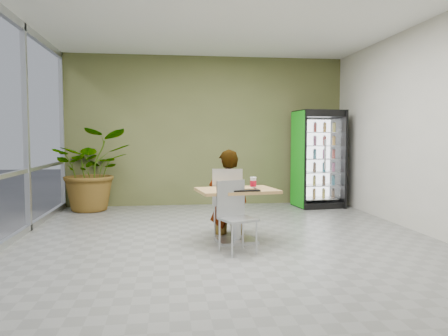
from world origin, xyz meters
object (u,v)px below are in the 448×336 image
Objects in this scene: cafeteria_tray at (243,190)px; potted_plant at (92,170)px; chair_near at (234,210)px; beverage_fridge at (318,159)px; dining_table at (237,204)px; seated_woman at (228,202)px; chair_far at (228,196)px; soda_cup at (253,183)px.

potted_plant reaches higher than cafeteria_tray.
beverage_fridge is (2.30, 3.34, 0.48)m from chair_near.
dining_table is 0.31m from cafeteria_tray.
chair_near is 1.00m from seated_woman.
cafeteria_tray is at bearing 108.08° from chair_far.
chair_far is at bearing 99.20° from cafeteria_tray.
chair_near is 0.57× the size of seated_woman.
cafeteria_tray is (-0.19, -0.23, -0.07)m from soda_cup.
seated_woman is (-0.05, 0.54, -0.05)m from dining_table.
chair_far is 6.27× the size of soda_cup.
cafeteria_tray is (0.05, -0.21, 0.22)m from dining_table.
beverage_fridge reaches higher than soda_cup.
soda_cup is at bearing 5.65° from dining_table.
chair_near is 4.21m from potted_plant.
cafeteria_tray is at bearing -128.72° from soda_cup.
chair_near is 0.45× the size of beverage_fridge.
beverage_fridge is (1.96, 2.86, 0.19)m from soda_cup.
seated_woman is 3.95× the size of cafeteria_tray.
beverage_fridge is (2.15, 3.09, 0.25)m from cafeteria_tray.
beverage_fridge is at bearing -124.86° from seated_woman.
beverage_fridge reaches higher than potted_plant.
potted_plant is (-2.34, 3.49, 0.29)m from chair_near.
soda_cup reaches higher than dining_table.
cafeteria_tray is 0.24× the size of potted_plant.
cafeteria_tray is 0.20× the size of beverage_fridge.
seated_woman is 0.78× the size of beverage_fridge.
chair_near is 0.66m from soda_cup.
cafeteria_tray is at bearing 38.37° from chair_near.
beverage_fridge is (2.24, 2.34, 0.52)m from seated_woman.
chair_far reaches higher than cafeteria_tray.
seated_woman is 0.80m from cafeteria_tray.
beverage_fridge is at bearing 35.64° from chair_near.
seated_woman is 9.90× the size of soda_cup.
seated_woman reaches higher than dining_table.
potted_plant is at bearing 127.56° from cafeteria_tray.
soda_cup is (0.24, 0.02, 0.29)m from dining_table.
dining_table is 2.88× the size of cafeteria_tray.
chair_far is at bearing 97.29° from dining_table.
dining_table is 3.90m from potted_plant.
potted_plant is at bearing -38.08° from chair_far.
soda_cup is (0.30, -0.46, 0.24)m from chair_far.
chair_near is 2.27× the size of cafeteria_tray.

